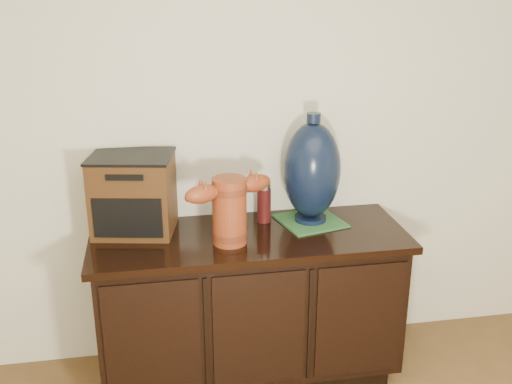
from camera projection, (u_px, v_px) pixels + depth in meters
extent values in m
plane|color=silver|center=(240.00, 106.00, 2.83)|extent=(4.50, 0.00, 4.50)
cube|color=black|center=(250.00, 364.00, 3.01)|extent=(1.29, 0.45, 0.08)
cube|color=black|center=(250.00, 301.00, 2.89)|extent=(1.40, 0.50, 0.64)
cube|color=black|center=(249.00, 237.00, 2.77)|extent=(1.46, 0.56, 0.03)
cube|color=black|center=(153.00, 341.00, 2.57)|extent=(0.41, 0.01, 0.56)
cube|color=black|center=(259.00, 330.00, 2.65)|extent=(0.41, 0.01, 0.56)
cube|color=black|center=(360.00, 320.00, 2.73)|extent=(0.41, 0.01, 0.56)
cylinder|color=#913B1A|center=(229.00, 211.00, 2.63)|extent=(0.20, 0.20, 0.30)
cylinder|color=#3A130B|center=(230.00, 234.00, 2.67)|extent=(0.20, 0.20, 0.03)
cylinder|color=#3A130B|center=(229.00, 190.00, 2.59)|extent=(0.20, 0.20, 0.03)
ellipsoid|color=#913B1A|center=(202.00, 194.00, 2.53)|extent=(0.18, 0.13, 0.08)
ellipsoid|color=#913B1A|center=(255.00, 183.00, 2.66)|extent=(0.18, 0.13, 0.08)
cube|color=#432710|center=(134.00, 195.00, 2.75)|extent=(0.40, 0.35, 0.36)
cube|color=black|center=(127.00, 218.00, 2.63)|extent=(0.30, 0.07, 0.18)
cube|color=black|center=(131.00, 156.00, 2.68)|extent=(0.42, 0.36, 0.01)
cube|color=#2C6230|center=(310.00, 221.00, 2.91)|extent=(0.34, 0.34, 0.01)
cylinder|color=black|center=(310.00, 218.00, 2.90)|extent=(0.15, 0.15, 0.02)
ellipsoid|color=black|center=(312.00, 170.00, 2.82)|extent=(0.33, 0.33, 0.46)
cylinder|color=black|center=(314.00, 118.00, 2.73)|extent=(0.07, 0.07, 0.04)
cylinder|color=#5F1010|center=(264.00, 205.00, 2.88)|extent=(0.07, 0.07, 0.17)
cylinder|color=silver|center=(264.00, 186.00, 2.85)|extent=(0.06, 0.06, 0.03)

